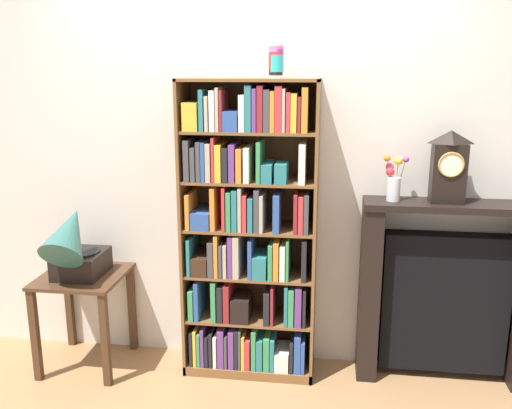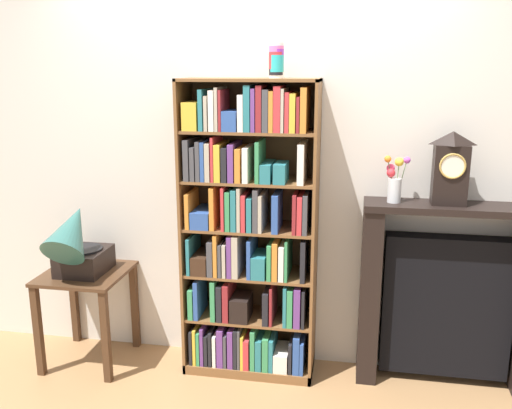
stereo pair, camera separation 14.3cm
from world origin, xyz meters
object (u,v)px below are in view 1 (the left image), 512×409
Objects in this scene: flower_vase at (394,180)px; fireplace_mantel at (445,294)px; cup_stack at (276,61)px; side_table_left at (84,296)px; mantel_clock at (449,167)px; gramophone at (74,244)px; bookshelf at (248,238)px.

fireplace_mantel is at bearing 2.73° from flower_vase.
cup_stack is 0.31× the size of side_table_left.
mantel_clock is at bearing 3.28° from side_table_left.
gramophone is (-1.22, -0.22, -1.09)m from cup_stack.
cup_stack reaches higher than bookshelf.
bookshelf is at bearing 4.50° from side_table_left.
fireplace_mantel is at bearing 3.21° from bookshelf.
cup_stack reaches higher than mantel_clock.
gramophone is 1.97m from flower_vase.
cup_stack is at bearing 179.75° from flower_vase.
bookshelf is 1.25m from fireplace_mantel.
cup_stack reaches higher than fireplace_mantel.
fireplace_mantel is at bearing 0.75° from cup_stack.
gramophone is at bearing -173.62° from flower_vase.
cup_stack is at bearing -179.25° from fireplace_mantel.
side_table_left is 1.48× the size of mantel_clock.
side_table_left is at bearing -176.72° from mantel_clock.
bookshelf reaches higher than fireplace_mantel.
flower_vase is (1.91, 0.21, 0.41)m from gramophone.
bookshelf is 1.07m from gramophone.
mantel_clock reaches higher than side_table_left.
fireplace_mantel is 2.71× the size of mantel_clock.
flower_vase reaches higher than fireplace_mantel.
flower_vase is (-0.35, -0.02, 0.70)m from fireplace_mantel.
side_table_left is 0.38m from gramophone.
mantel_clock is at bearing -0.58° from cup_stack.
mantel_clock is 0.32m from flower_vase.
fireplace_mantel is (2.27, 0.15, 0.08)m from side_table_left.
bookshelf is 1.62× the size of fireplace_mantel.
mantel_clock reaches higher than gramophone.
cup_stack is 0.72× the size of flower_vase.
bookshelf is at bearing 8.76° from gramophone.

